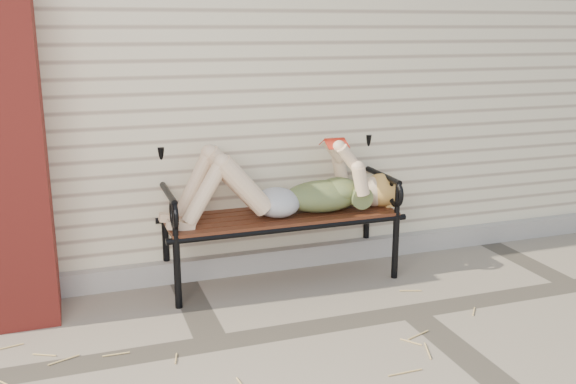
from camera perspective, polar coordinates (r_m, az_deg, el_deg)
name	(u,v)px	position (r m, az deg, el deg)	size (l,w,h in m)	color
ground	(411,312)	(4.11, 10.89, -10.41)	(80.00, 80.00, 0.00)	gray
house_wall	(266,48)	(6.50, -1.97, 12.63)	(8.00, 4.00, 3.00)	beige
foundation_strip	(347,250)	(4.88, 5.27, -5.17)	(8.00, 0.10, 0.15)	#ACA49B
brick_pillar	(0,155)	(4.04, -24.24, 3.04)	(0.50, 0.50, 2.00)	#A32C24
garden_bench	(276,189)	(4.42, -1.04, 0.27)	(1.72, 0.69, 1.11)	black
reading_woman	(285,188)	(4.29, -0.30, 0.34)	(1.62, 0.37, 0.51)	#093042
straw_scatter	(298,362)	(3.48, 0.92, -14.90)	(2.62, 1.73, 0.01)	tan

